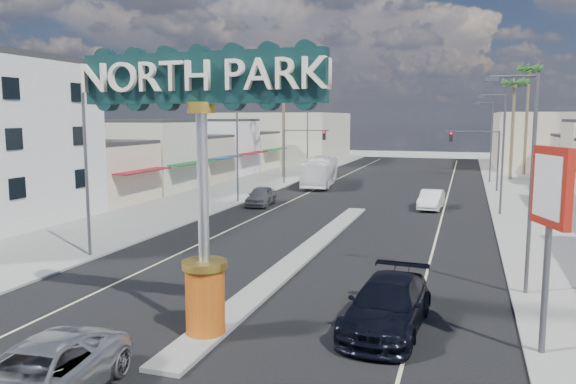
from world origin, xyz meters
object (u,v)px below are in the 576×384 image
Objects in this scene: streetlight_r_mid at (501,148)px; city_bus at (320,172)px; traffic_signal_right at (479,148)px; suv_left at (36,378)px; suv_right at (387,305)px; palm_right_far at (529,76)px; car_parked_right at (431,200)px; palm_left_far at (284,82)px; streetlight_l_near at (88,161)px; streetlight_l_far at (309,136)px; gateway_sign at (202,160)px; traffic_signal_left at (300,145)px; streetlight_l_mid at (239,144)px; bank_pylon_sign at (551,199)px; car_parked_left at (261,196)px; streetlight_r_far at (490,138)px; streetlight_r_near at (528,173)px; palm_right_mid at (515,88)px.

city_bus is (-17.25, 13.69, -3.53)m from streetlight_r_mid.
city_bus is at bearing -178.89° from traffic_signal_right.
suv_left is 11.09m from suv_right.
palm_right_far reaches higher than car_parked_right.
palm_right_far is (28.00, 12.00, 0.89)m from palm_left_far.
streetlight_l_near is 1.00× the size of streetlight_l_far.
city_bus is at bearing 111.50° from suv_right.
gateway_sign is 43.04m from traffic_signal_left.
streetlight_l_mid reaches higher than city_bus.
streetlight_r_mid is at bearing 69.58° from gateway_sign.
palm_left_far is (-2.57, 40.00, 6.43)m from streetlight_l_near.
bank_pylon_sign is (20.93, -6.22, -0.18)m from streetlight_l_near.
traffic_signal_right reaches higher than car_parked_left.
car_parked_right is at bearing 72.84° from suv_left.
gateway_sign is 1.96× the size of car_parked_left.
streetlight_r_far is 0.82× the size of city_bus.
streetlight_l_near is 27.07m from car_parked_right.
streetlight_l_mid and streetlight_r_mid have the same top height.
streetlight_r_far is at bearing 90.00° from streetlight_r_mid.
suv_left is at bearing -170.47° from bank_pylon_sign.
traffic_signal_right is at bearing 71.19° from bank_pylon_sign.
streetlight_r_near is at bearing 52.88° from suv_right.
streetlight_r_mid is (20.87, 20.00, 0.00)m from streetlight_l_near.
gateway_sign reaches higher than streetlight_r_far.
traffic_signal_right is at bearing -98.86° from streetlight_r_far.
streetlight_l_near is 51.92m from palm_right_mid.
streetlight_l_far is 23.45m from car_parked_left.
palm_right_far is 58.87m from bank_pylon_sign.
palm_right_far reaches higher than gateway_sign.
bank_pylon_sign is at bearing -51.41° from streetlight_l_mid.
traffic_signal_right is 48.91m from suv_left.
palm_right_far is at bearing 51.52° from streetlight_l_mid.
palm_right_mid reaches higher than city_bus.
palm_right_far is at bearing 72.10° from traffic_signal_right.
traffic_signal_right reaches higher than car_parked_right.
palm_left_far is at bearing -175.12° from streetlight_r_far.
streetlight_r_near is 18.84m from suv_left.
streetlight_r_near is at bearing -87.90° from traffic_signal_right.
streetlight_l_mid is at bearing -90.00° from streetlight_l_far.
car_parked_right is (-4.93, 21.45, -4.30)m from streetlight_r_near.
streetlight_l_mid is 1.57× the size of suv_left.
suv_right is at bearing -85.36° from car_parked_right.
car_parked_left reaches higher than car_parked_right.
gateway_sign is at bearing -78.22° from streetlight_l_far.
streetlight_l_near is 20.00m from streetlight_l_mid.
traffic_signal_right reaches higher than city_bus.
suv_right is 1.29× the size of car_parked_left.
streetlight_r_far is at bearing -114.55° from palm_right_far.
streetlight_r_mid is 0.82× the size of city_bus.
gateway_sign is 1.60× the size of suv_left.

